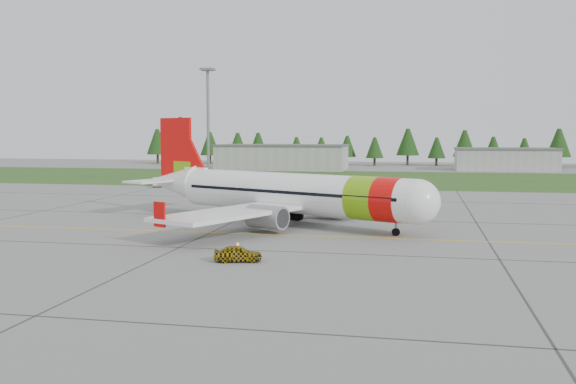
# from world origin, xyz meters

# --- Properties ---
(ground) EXTENTS (320.00, 320.00, 0.00)m
(ground) POSITION_xyz_m (0.00, 0.00, 0.00)
(ground) COLOR gray
(ground) RESTS_ON ground
(aircraft) EXTENTS (34.43, 32.66, 11.05)m
(aircraft) POSITION_xyz_m (-9.11, 14.95, 3.19)
(aircraft) COLOR white
(aircraft) RESTS_ON ground
(follow_me_car) EXTENTS (1.48, 1.64, 3.49)m
(follow_me_car) POSITION_xyz_m (-8.72, -4.50, 1.74)
(follow_me_car) COLOR gold
(follow_me_car) RESTS_ON ground
(service_van) EXTENTS (2.13, 2.08, 4.82)m
(service_van) POSITION_xyz_m (-40.34, 55.37, 2.41)
(service_van) COLOR silver
(service_van) RESTS_ON ground
(grass_strip) EXTENTS (320.00, 50.00, 0.03)m
(grass_strip) POSITION_xyz_m (0.00, 82.00, 0.01)
(grass_strip) COLOR #30561E
(grass_strip) RESTS_ON ground
(taxi_guideline) EXTENTS (120.00, 0.25, 0.02)m
(taxi_guideline) POSITION_xyz_m (0.00, 8.00, 0.01)
(taxi_guideline) COLOR gold
(taxi_guideline) RESTS_ON ground
(hangar_west) EXTENTS (32.00, 14.00, 6.00)m
(hangar_west) POSITION_xyz_m (-30.00, 110.00, 3.00)
(hangar_west) COLOR #A8A8A3
(hangar_west) RESTS_ON ground
(hangar_east) EXTENTS (24.00, 12.00, 5.20)m
(hangar_east) POSITION_xyz_m (25.00, 118.00, 2.60)
(hangar_east) COLOR #A8A8A3
(hangar_east) RESTS_ON ground
(floodlight_mast) EXTENTS (0.50, 0.50, 20.00)m
(floodlight_mast) POSITION_xyz_m (-32.00, 58.00, 10.00)
(floodlight_mast) COLOR slate
(floodlight_mast) RESTS_ON ground
(treeline) EXTENTS (160.00, 8.00, 10.00)m
(treeline) POSITION_xyz_m (0.00, 138.00, 5.00)
(treeline) COLOR #1C3F14
(treeline) RESTS_ON ground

